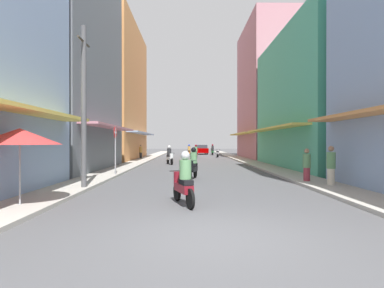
# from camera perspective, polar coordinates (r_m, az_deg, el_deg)

# --- Properties ---
(ground_plane) EXTENTS (116.02, 116.02, 0.00)m
(ground_plane) POSITION_cam_1_polar(r_m,az_deg,el_deg) (28.19, 0.34, -3.41)
(ground_plane) COLOR #4C4C4F
(sidewalk_left) EXTENTS (1.71, 60.74, 0.12)m
(sidewalk_left) POSITION_cam_1_polar(r_m,az_deg,el_deg) (28.56, -9.92, -3.24)
(sidewalk_left) COLOR #ADA89E
(sidewalk_left) RESTS_ON ground
(sidewalk_right) EXTENTS (1.71, 60.74, 0.12)m
(sidewalk_right) POSITION_cam_1_polar(r_m,az_deg,el_deg) (28.73, 10.53, -3.22)
(sidewalk_right) COLOR #ADA89E
(sidewalk_right) RESTS_ON ground
(building_left_mid) EXTENTS (7.05, 10.34, 13.88)m
(building_left_mid) POSITION_cam_1_polar(r_m,az_deg,el_deg) (21.71, -24.28, 13.90)
(building_left_mid) COLOR slate
(building_left_mid) RESTS_ON ground
(building_left_far) EXTENTS (7.05, 13.53, 14.24)m
(building_left_far) POSITION_cam_1_polar(r_m,az_deg,el_deg) (33.72, -15.34, 9.32)
(building_left_far) COLOR #D88C4C
(building_left_far) RESTS_ON ground
(building_right_mid) EXTENTS (7.05, 13.04, 9.57)m
(building_right_mid) POSITION_cam_1_polar(r_m,az_deg,el_deg) (23.52, 23.14, 7.50)
(building_right_mid) COLOR #4CB28C
(building_right_mid) RESTS_ON ground
(building_right_far) EXTENTS (7.05, 11.20, 15.07)m
(building_right_far) POSITION_cam_1_polar(r_m,az_deg,el_deg) (35.73, 14.85, 9.48)
(building_right_far) COLOR #B7727F
(building_right_far) RESTS_ON ground
(motorbike_green) EXTENTS (0.55, 1.81, 1.58)m
(motorbike_green) POSITION_cam_1_polar(r_m,az_deg,el_deg) (43.43, 3.90, -1.18)
(motorbike_green) COLOR black
(motorbike_green) RESTS_ON ground
(motorbike_maroon) EXTENTS (0.76, 1.74, 1.58)m
(motorbike_maroon) POSITION_cam_1_polar(r_m,az_deg,el_deg) (8.78, -1.63, -7.00)
(motorbike_maroon) COLOR black
(motorbike_maroon) RESTS_ON ground
(motorbike_white) EXTENTS (0.75, 1.74, 1.58)m
(motorbike_white) POSITION_cam_1_polar(r_m,az_deg,el_deg) (25.01, -4.25, -2.26)
(motorbike_white) COLOR black
(motorbike_white) RESTS_ON ground
(motorbike_silver) EXTENTS (0.62, 1.79, 0.96)m
(motorbike_silver) POSITION_cam_1_polar(r_m,az_deg,el_deg) (37.07, 4.90, -1.74)
(motorbike_silver) COLOR black
(motorbike_silver) RESTS_ON ground
(motorbike_black) EXTENTS (0.65, 1.78, 1.58)m
(motorbike_black) POSITION_cam_1_polar(r_m,az_deg,el_deg) (14.94, 0.15, -3.99)
(motorbike_black) COLOR black
(motorbike_black) RESTS_ON ground
(motorbike_red) EXTENTS (0.56, 1.80, 1.58)m
(motorbike_red) POSITION_cam_1_polar(r_m,az_deg,el_deg) (34.64, 0.77, -1.55)
(motorbike_red) COLOR black
(motorbike_red) RESTS_ON ground
(motorbike_orange) EXTENTS (0.55, 1.81, 1.58)m
(motorbike_orange) POSITION_cam_1_polar(r_m,az_deg,el_deg) (39.54, -0.54, -1.32)
(motorbike_orange) COLOR black
(motorbike_orange) RESTS_ON ground
(parked_car) EXTENTS (1.99, 4.20, 1.45)m
(parked_car) POSITION_cam_1_polar(r_m,az_deg,el_deg) (46.44, 1.79, -1.04)
(parked_car) COLOR #8C0000
(parked_car) RESTS_ON ground
(pedestrian_crossing) EXTENTS (0.34, 0.34, 1.60)m
(pedestrian_crossing) POSITION_cam_1_polar(r_m,az_deg,el_deg) (32.70, -9.70, -1.50)
(pedestrian_crossing) COLOR #262628
(pedestrian_crossing) RESTS_ON ground
(pedestrian_foreground) EXTENTS (0.34, 0.34, 1.55)m
(pedestrian_foreground) POSITION_cam_1_polar(r_m,az_deg,el_deg) (14.23, 20.93, -3.95)
(pedestrian_foreground) COLOR #99333F
(pedestrian_foreground) RESTS_ON ground
(pedestrian_far) EXTENTS (0.34, 0.34, 1.68)m
(pedestrian_far) POSITION_cam_1_polar(r_m,az_deg,el_deg) (13.29, 24.87, -3.95)
(pedestrian_far) COLOR beige
(pedestrian_far) RESTS_ON ground
(vendor_umbrella) EXTENTS (2.18, 2.18, 2.21)m
(vendor_umbrella) POSITION_cam_1_polar(r_m,az_deg,el_deg) (9.50, -29.87, 1.24)
(vendor_umbrella) COLOR #99999E
(vendor_umbrella) RESTS_ON ground
(utility_pole) EXTENTS (0.20, 1.20, 6.26)m
(utility_pole) POSITION_cam_1_polar(r_m,az_deg,el_deg) (12.24, -19.84, 6.78)
(utility_pole) COLOR #4C4C4F
(utility_pole) RESTS_ON ground
(street_sign_no_entry) EXTENTS (0.07, 0.60, 2.65)m
(street_sign_no_entry) POSITION_cam_1_polar(r_m,az_deg,el_deg) (16.46, -14.34, -0.07)
(street_sign_no_entry) COLOR gray
(street_sign_no_entry) RESTS_ON ground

